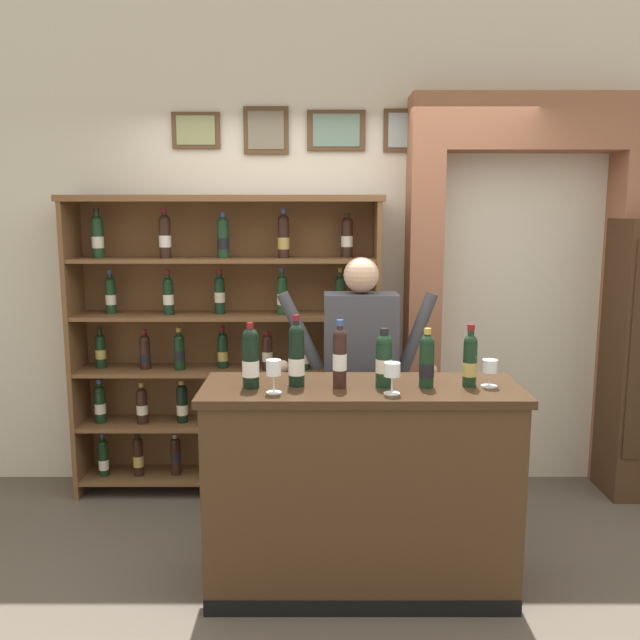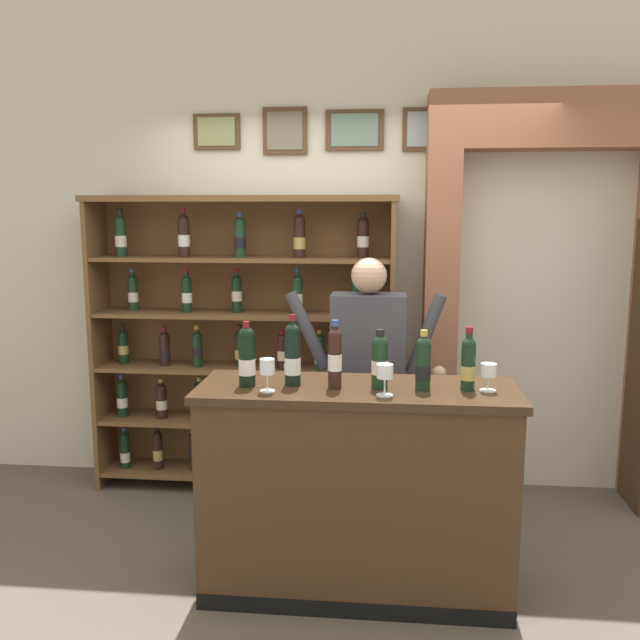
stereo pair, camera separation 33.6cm
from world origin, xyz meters
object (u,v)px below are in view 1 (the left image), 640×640
(tasting_bottle_super_tuscan, at_px, (426,360))
(wine_glass_center, at_px, (273,370))
(tasting_bottle_rosso, at_px, (339,356))
(tasting_bottle_brunello, at_px, (296,355))
(tasting_counter, at_px, (360,489))
(tasting_bottle_bianco, at_px, (250,358))
(wine_shelf, at_px, (226,340))
(wine_glass_left, at_px, (489,368))
(tasting_bottle_prosecco, at_px, (470,359))
(shopkeeper, at_px, (360,365))
(wine_glass_spare, at_px, (392,371))
(tasting_bottle_grappa, at_px, (383,359))

(tasting_bottle_super_tuscan, bearing_deg, wine_glass_center, -171.68)
(tasting_bottle_rosso, relative_size, tasting_bottle_super_tuscan, 1.15)
(tasting_bottle_brunello, height_order, tasting_bottle_rosso, tasting_bottle_brunello)
(tasting_counter, xyz_separation_m, wine_glass_center, (-0.41, -0.13, 0.63))
(tasting_bottle_brunello, bearing_deg, tasting_bottle_bianco, -172.20)
(wine_shelf, relative_size, wine_glass_left, 15.47)
(tasting_counter, distance_m, tasting_bottle_prosecco, 0.83)
(tasting_bottle_rosso, bearing_deg, shopkeeper, 78.01)
(tasting_bottle_bianco, bearing_deg, shopkeeper, 49.10)
(tasting_bottle_prosecco, distance_m, wine_glass_center, 0.94)
(wine_glass_spare, xyz_separation_m, wine_glass_left, (0.48, 0.13, -0.01))
(tasting_counter, bearing_deg, wine_glass_spare, -47.87)
(tasting_bottle_rosso, bearing_deg, wine_glass_left, 1.32)
(tasting_bottle_grappa, bearing_deg, tasting_bottle_super_tuscan, -2.86)
(tasting_counter, xyz_separation_m, tasting_bottle_rosso, (-0.11, -0.03, 0.68))
(tasting_bottle_grappa, xyz_separation_m, wine_glass_spare, (0.03, -0.13, -0.03))
(wine_glass_spare, height_order, wine_glass_left, wine_glass_spare)
(wine_glass_spare, bearing_deg, wine_glass_left, 15.01)
(tasting_bottle_bianco, relative_size, tasting_bottle_grappa, 1.11)
(tasting_bottle_prosecco, bearing_deg, tasting_bottle_rosso, -177.44)
(tasting_counter, height_order, shopkeeper, shopkeeper)
(tasting_bottle_prosecco, relative_size, wine_glass_center, 1.92)
(shopkeeper, height_order, tasting_bottle_super_tuscan, shopkeeper)
(tasting_counter, bearing_deg, wine_shelf, 123.62)
(tasting_bottle_brunello, bearing_deg, tasting_bottle_grappa, -1.31)
(tasting_counter, height_order, wine_glass_spare, wine_glass_spare)
(tasting_bottle_bianco, distance_m, tasting_bottle_super_tuscan, 0.84)
(tasting_bottle_rosso, xyz_separation_m, tasting_bottle_grappa, (0.21, 0.02, -0.02))
(tasting_bottle_bianco, xyz_separation_m, tasting_bottle_rosso, (0.42, 0.00, 0.01))
(tasting_bottle_rosso, distance_m, tasting_bottle_prosecco, 0.62)
(tasting_counter, distance_m, tasting_bottle_super_tuscan, 0.72)
(tasting_counter, height_order, tasting_bottle_bianco, tasting_bottle_bianco)
(shopkeeper, bearing_deg, wine_shelf, 144.08)
(tasting_bottle_brunello, bearing_deg, tasting_bottle_super_tuscan, -1.82)
(tasting_bottle_bianco, relative_size, wine_glass_left, 2.38)
(wine_shelf, height_order, tasting_bottle_grappa, wine_shelf)
(tasting_bottle_bianco, relative_size, tasting_bottle_super_tuscan, 1.10)
(tasting_bottle_grappa, bearing_deg, tasting_bottle_prosecco, 1.14)
(tasting_counter, distance_m, wine_glass_center, 0.77)
(tasting_bottle_bianco, bearing_deg, tasting_counter, 3.60)
(tasting_bottle_brunello, distance_m, tasting_bottle_super_tuscan, 0.62)
(tasting_bottle_prosecco, relative_size, wine_glass_spare, 2.04)
(shopkeeper, relative_size, tasting_bottle_grappa, 5.74)
(wine_shelf, distance_m, tasting_bottle_prosecco, 1.82)
(tasting_bottle_bianco, height_order, tasting_bottle_grappa, tasting_bottle_bianco)
(wine_shelf, height_order, tasting_bottle_bianco, wine_shelf)
(tasting_bottle_brunello, relative_size, tasting_bottle_super_tuscan, 1.21)
(tasting_bottle_rosso, bearing_deg, tasting_bottle_grappa, 5.32)
(tasting_bottle_grappa, bearing_deg, tasting_counter, 172.90)
(tasting_counter, height_order, tasting_bottle_prosecco, tasting_bottle_prosecco)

